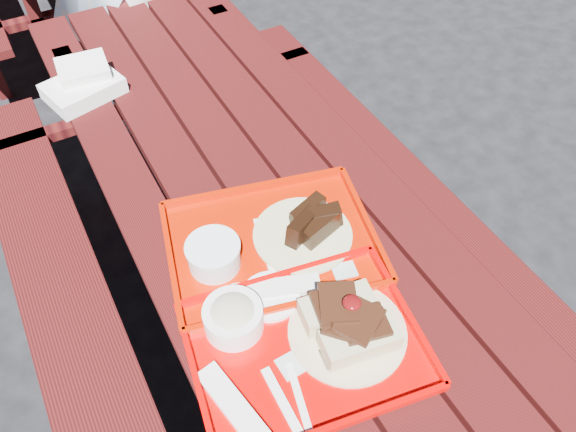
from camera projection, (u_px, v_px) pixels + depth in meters
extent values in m
plane|color=black|center=(269.00, 334.00, 2.08)|extent=(60.00, 60.00, 0.00)
cube|color=#3F0D0C|center=(157.00, 243.00, 1.43)|extent=(0.14, 2.40, 0.04)
cube|color=#3F0D0C|center=(211.00, 221.00, 1.48)|extent=(0.14, 2.40, 0.04)
cube|color=#3F0D0C|center=(262.00, 201.00, 1.53)|extent=(0.14, 2.40, 0.04)
cube|color=#3F0D0C|center=(309.00, 182.00, 1.58)|extent=(0.14, 2.40, 0.04)
cube|color=#3F0D0C|center=(354.00, 165.00, 1.62)|extent=(0.14, 2.40, 0.04)
cube|color=#3F0D0C|center=(81.00, 347.00, 1.57)|extent=(0.25, 2.40, 0.04)
cube|color=#3F0D0C|center=(40.00, 205.00, 2.22)|extent=(0.06, 0.06, 0.42)
cube|color=#3F0D0C|center=(414.00, 200.00, 1.94)|extent=(0.25, 2.40, 0.04)
cube|color=#3F0D0C|center=(295.00, 115.00, 2.59)|extent=(0.06, 0.06, 0.42)
cube|color=#3F0D0C|center=(90.00, 133.00, 2.25)|extent=(0.06, 0.06, 0.75)
cube|color=#3F0D0C|center=(226.00, 90.00, 2.44)|extent=(0.06, 0.06, 0.75)
cube|color=#3F0D0C|center=(159.00, 100.00, 2.31)|extent=(1.40, 0.06, 0.04)
cube|color=#3F0D0C|center=(200.00, 7.00, 3.23)|extent=(0.06, 0.06, 0.42)
cube|color=#3F0D0C|center=(41.00, 30.00, 2.76)|extent=(0.06, 0.06, 0.75)
cube|color=#3F0D0C|center=(156.00, 1.00, 2.95)|extent=(0.06, 0.06, 0.75)
cube|color=#3F0D0C|center=(98.00, 5.00, 2.81)|extent=(1.40, 0.06, 0.04)
cube|color=#DC0000|center=(305.00, 347.00, 1.21)|extent=(0.53, 0.44, 0.01)
cube|color=#DC0000|center=(278.00, 276.00, 1.31)|extent=(0.48, 0.09, 0.02)
cube|color=#DC0000|center=(339.00, 425.00, 1.09)|extent=(0.48, 0.09, 0.02)
cube|color=#DC0000|center=(406.00, 311.00, 1.25)|extent=(0.07, 0.37, 0.02)
cube|color=#DC0000|center=(196.00, 379.00, 1.15)|extent=(0.07, 0.37, 0.02)
cylinder|color=tan|center=(347.00, 332.00, 1.23)|extent=(0.26, 0.26, 0.01)
cube|color=#C0B684|center=(360.00, 340.00, 1.18)|extent=(0.17, 0.10, 0.05)
cube|color=#C0B684|center=(338.00, 308.00, 1.23)|extent=(0.17, 0.10, 0.05)
ellipsoid|color=#50080A|center=(352.00, 299.00, 1.13)|extent=(0.04, 0.04, 0.02)
cylinder|color=white|center=(233.00, 318.00, 1.21)|extent=(0.13, 0.13, 0.07)
ellipsoid|color=beige|center=(233.00, 314.00, 1.20)|extent=(0.11, 0.11, 0.05)
cylinder|color=white|center=(270.00, 296.00, 1.28)|extent=(0.14, 0.14, 0.01)
cube|color=white|center=(236.00, 409.00, 1.11)|extent=(0.09, 0.22, 0.02)
cube|color=white|center=(284.00, 405.00, 1.12)|extent=(0.02, 0.17, 0.01)
cube|color=white|center=(301.00, 405.00, 1.12)|extent=(0.06, 0.18, 0.01)
cube|color=silver|center=(292.00, 365.00, 1.18)|extent=(0.06, 0.06, 0.00)
cube|color=#B61600|center=(272.00, 246.00, 1.39)|extent=(0.57, 0.49, 0.01)
cube|color=#B61600|center=(254.00, 188.00, 1.50)|extent=(0.49, 0.13, 0.02)
cube|color=#B61600|center=(293.00, 306.00, 1.26)|extent=(0.49, 0.13, 0.02)
cube|color=#B61600|center=(366.00, 222.00, 1.42)|extent=(0.10, 0.38, 0.02)
cube|color=#B61600|center=(171.00, 263.00, 1.34)|extent=(0.10, 0.38, 0.02)
cube|color=white|center=(294.00, 238.00, 1.40)|extent=(0.20, 0.20, 0.01)
cylinder|color=#C9BF88|center=(303.00, 235.00, 1.39)|extent=(0.25, 0.25, 0.01)
cylinder|color=white|center=(214.00, 256.00, 1.33)|extent=(0.12, 0.12, 0.06)
cylinder|color=white|center=(212.00, 247.00, 1.30)|extent=(0.13, 0.13, 0.01)
cube|color=white|center=(277.00, 289.00, 1.29)|extent=(0.21, 0.11, 0.02)
cube|color=silver|center=(344.00, 270.00, 1.33)|extent=(0.07, 0.06, 0.00)
cube|color=white|center=(83.00, 89.00, 1.79)|extent=(0.26, 0.22, 0.05)
cube|color=white|center=(83.00, 70.00, 1.78)|extent=(0.16, 0.14, 0.04)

